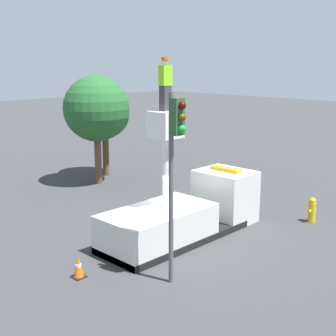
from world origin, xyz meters
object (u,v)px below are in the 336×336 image
object	(u,v)px
bucket_truck	(185,214)
tree_right_bg	(96,109)
traffic_cone_rear	(79,267)
worker	(165,84)
traffic_light_pole	(175,152)
tree_left_bg	(105,114)
fire_hydrant	(312,210)

from	to	relation	value
bucket_truck	tree_right_bg	xyz separation A→B (m)	(2.45, 8.38, 3.07)
bucket_truck	traffic_cone_rear	world-z (taller)	bucket_truck
worker	traffic_light_pole	world-z (taller)	worker
bucket_truck	tree_left_bg	size ratio (longest dim) A/B	1.38
fire_hydrant	tree_left_bg	world-z (taller)	tree_left_bg
bucket_truck	worker	world-z (taller)	worker
bucket_truck	worker	distance (m)	4.84
tree_left_bg	tree_right_bg	world-z (taller)	tree_right_bg
traffic_light_pole	tree_right_bg	world-z (taller)	tree_right_bg
bucket_truck	fire_hydrant	size ratio (longest dim) A/B	6.71
bucket_truck	tree_right_bg	world-z (taller)	tree_right_bg
traffic_light_pole	fire_hydrant	xyz separation A→B (m)	(7.72, -0.28, -3.42)
worker	tree_right_bg	size ratio (longest dim) A/B	0.31
traffic_cone_rear	tree_left_bg	distance (m)	13.16
bucket_truck	tree_left_bg	bearing A→B (deg)	68.03
fire_hydrant	tree_left_bg	xyz separation A→B (m)	(-0.86, 12.10, 2.98)
tree_left_bg	bucket_truck	bearing A→B (deg)	-111.97
traffic_light_pole	traffic_cone_rear	size ratio (longest dim) A/B	8.14
bucket_truck	tree_left_bg	xyz separation A→B (m)	(3.82, 9.46, 2.63)
traffic_light_pole	worker	bearing A→B (deg)	49.34
tree_left_bg	fire_hydrant	bearing A→B (deg)	-85.91
traffic_cone_rear	tree_right_bg	distance (m)	11.63
worker	fire_hydrant	xyz separation A→B (m)	(5.70, -2.63, -5.09)
bucket_truck	traffic_light_pole	xyz separation A→B (m)	(-3.03, -2.35, 3.06)
traffic_light_pole	tree_right_bg	distance (m)	12.05
traffic_cone_rear	worker	bearing A→B (deg)	0.39
worker	traffic_light_pole	size ratio (longest dim) A/B	0.32
fire_hydrant	tree_right_bg	world-z (taller)	tree_right_bg
bucket_truck	fire_hydrant	bearing A→B (deg)	-29.37
worker	fire_hydrant	world-z (taller)	worker
traffic_light_pole	traffic_cone_rear	bearing A→B (deg)	126.37
tree_right_bg	tree_left_bg	bearing A→B (deg)	38.46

